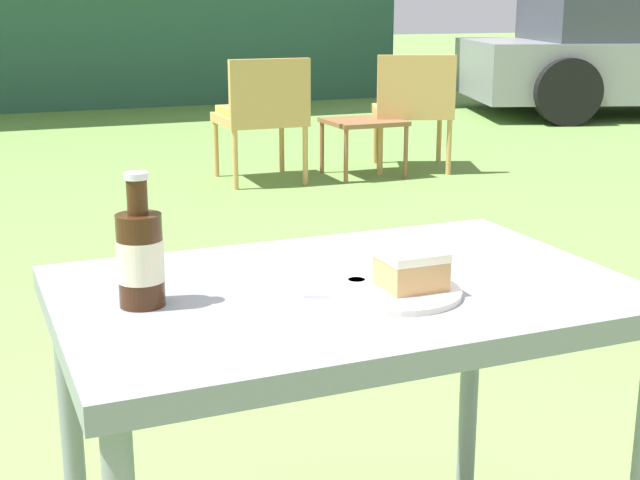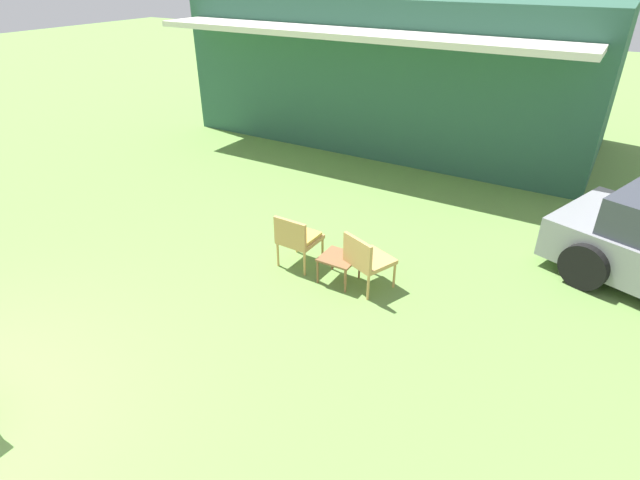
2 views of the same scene
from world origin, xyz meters
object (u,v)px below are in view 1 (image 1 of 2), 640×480
object	(u,v)px
wicker_chair_cushioned	(262,111)
patio_table	(343,330)
garden_side_table	(363,126)
cake_on_plate	(404,280)
cola_bottle_near	(140,256)
wicker_chair_plain	(413,104)

from	to	relation	value
wicker_chair_cushioned	patio_table	distance (m)	4.53
garden_side_table	wicker_chair_cushioned	bearing A→B (deg)	176.01
wicker_chair_cushioned	cake_on_plate	size ratio (longest dim) A/B	4.03
patio_table	cola_bottle_near	size ratio (longest dim) A/B	4.49
garden_side_table	patio_table	bearing A→B (deg)	-115.74
patio_table	cake_on_plate	distance (m)	0.15
wicker_chair_cushioned	garden_side_table	world-z (taller)	wicker_chair_cushioned
cola_bottle_near	wicker_chair_cushioned	bearing A→B (deg)	68.86
wicker_chair_cushioned	wicker_chair_plain	size ratio (longest dim) A/B	1.00
garden_side_table	patio_table	distance (m)	4.75
garden_side_table	cake_on_plate	size ratio (longest dim) A/B	2.43
cola_bottle_near	garden_side_table	bearing A→B (deg)	60.73
wicker_chair_plain	garden_side_table	distance (m)	0.42
wicker_chair_cushioned	cake_on_plate	world-z (taller)	wicker_chair_cushioned
wicker_chair_cushioned	patio_table	world-z (taller)	wicker_chair_cushioned
patio_table	cake_on_plate	bearing A→B (deg)	-51.03
garden_side_table	cake_on_plate	bearing A→B (deg)	-114.59
wicker_chair_cushioned	patio_table	size ratio (longest dim) A/B	0.90
wicker_chair_plain	cola_bottle_near	bearing A→B (deg)	78.86
garden_side_table	cola_bottle_near	distance (m)	4.89
wicker_chair_plain	cake_on_plate	xyz separation A→B (m)	(-2.39, -4.39, 0.27)
wicker_chair_cushioned	cola_bottle_near	bearing A→B (deg)	70.30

